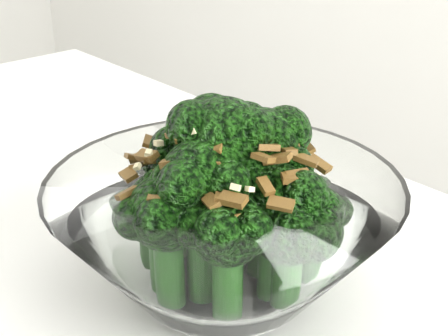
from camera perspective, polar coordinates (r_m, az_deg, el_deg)
The scene contains 1 object.
broccoli_dish at distance 0.49m, azimuth 0.01°, elevation -4.63°, with size 0.25×0.25×0.16m.
Camera 1 is at (0.37, -0.23, 1.05)m, focal length 55.00 mm.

